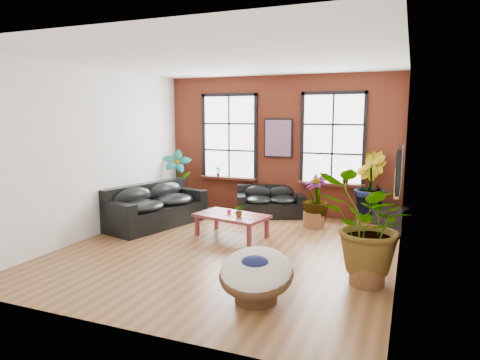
% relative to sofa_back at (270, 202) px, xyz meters
% --- Properties ---
extents(room, '(6.04, 6.54, 3.54)m').
position_rel_sofa_back_xyz_m(room, '(0.11, -2.77, 1.40)').
color(room, brown).
rests_on(room, ground).
extents(sofa_back, '(1.84, 1.39, 0.76)m').
position_rel_sofa_back_xyz_m(sofa_back, '(0.00, 0.00, 0.00)').
color(sofa_back, black).
rests_on(sofa_back, ground).
extents(sofa_left, '(1.60, 2.57, 0.95)m').
position_rel_sofa_back_xyz_m(sofa_left, '(-2.19, -1.86, 0.08)').
color(sofa_left, black).
rests_on(sofa_left, ground).
extents(coffee_table, '(1.62, 1.14, 0.57)m').
position_rel_sofa_back_xyz_m(coffee_table, '(-0.18, -2.08, 0.07)').
color(coffee_table, maroon).
rests_on(coffee_table, ground).
extents(papasan_chair, '(1.13, 1.14, 0.76)m').
position_rel_sofa_back_xyz_m(papasan_chair, '(1.36, -4.85, 0.05)').
color(papasan_chair, '#4D301B').
rests_on(papasan_chair, ground).
extents(poster, '(0.74, 0.06, 0.98)m').
position_rel_sofa_back_xyz_m(poster, '(0.11, 0.26, 1.61)').
color(poster, black).
rests_on(poster, room).
extents(tv_wall_unit, '(0.13, 1.86, 1.20)m').
position_rel_sofa_back_xyz_m(tv_wall_unit, '(3.04, -2.32, 1.20)').
color(tv_wall_unit, black).
rests_on(tv_wall_unit, room).
extents(media_box, '(0.77, 0.70, 0.53)m').
position_rel_sofa_back_xyz_m(media_box, '(2.90, -0.47, -0.08)').
color(media_box, black).
rests_on(media_box, ground).
extents(pot_back_left, '(0.66, 0.66, 0.41)m').
position_rel_sofa_back_xyz_m(pot_back_left, '(-2.49, -0.23, -0.14)').
color(pot_back_left, brown).
rests_on(pot_back_left, ground).
extents(pot_back_right, '(0.62, 0.62, 0.37)m').
position_rel_sofa_back_xyz_m(pot_back_right, '(2.38, -0.01, -0.16)').
color(pot_back_right, brown).
rests_on(pot_back_right, ground).
extents(pot_right_wall, '(0.58, 0.58, 0.39)m').
position_rel_sofa_back_xyz_m(pot_right_wall, '(2.71, -3.67, -0.15)').
color(pot_right_wall, brown).
rests_on(pot_right_wall, ground).
extents(pot_mid, '(0.64, 0.64, 0.36)m').
position_rel_sofa_back_xyz_m(pot_mid, '(1.26, -0.67, -0.17)').
color(pot_mid, brown).
rests_on(pot_mid, ground).
extents(floor_plant_back_left, '(0.91, 0.79, 1.46)m').
position_rel_sofa_back_xyz_m(floor_plant_back_left, '(-2.52, -0.25, 0.53)').
color(floor_plant_back_left, '#144B1A').
rests_on(floor_plant_back_left, ground).
extents(floor_plant_back_right, '(0.99, 1.07, 1.56)m').
position_rel_sofa_back_xyz_m(floor_plant_back_right, '(2.36, -0.00, 0.59)').
color(floor_plant_back_right, '#144B1A').
rests_on(floor_plant_back_right, ground).
extents(floor_plant_right_wall, '(1.80, 1.80, 1.51)m').
position_rel_sofa_back_xyz_m(floor_plant_right_wall, '(2.67, -3.66, 0.57)').
color(floor_plant_right_wall, '#144B1A').
rests_on(floor_plant_right_wall, ground).
extents(floor_plant_mid, '(0.83, 0.83, 1.07)m').
position_rel_sofa_back_xyz_m(floor_plant_mid, '(1.29, -0.64, 0.33)').
color(floor_plant_mid, '#144B1A').
rests_on(floor_plant_mid, ground).
extents(table_plant, '(0.29, 0.28, 0.26)m').
position_rel_sofa_back_xyz_m(table_plant, '(0.05, -2.20, 0.26)').
color(table_plant, '#144B1A').
rests_on(table_plant, coffee_table).
extents(sill_plant_left, '(0.17, 0.17, 0.27)m').
position_rel_sofa_back_xyz_m(sill_plant_left, '(-1.54, 0.21, 0.69)').
color(sill_plant_left, '#144B1A').
rests_on(sill_plant_left, room).
extents(sill_plant_right, '(0.19, 0.19, 0.27)m').
position_rel_sofa_back_xyz_m(sill_plant_right, '(1.81, 0.21, 0.69)').
color(sill_plant_right, '#144B1A').
rests_on(sill_plant_right, room).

